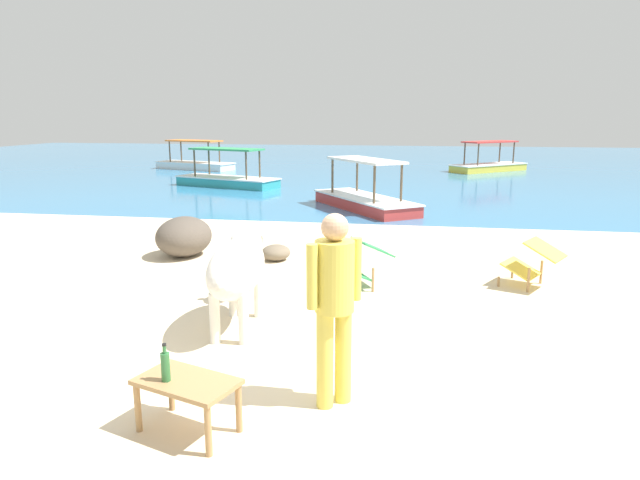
{
  "coord_description": "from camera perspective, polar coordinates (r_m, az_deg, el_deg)",
  "views": [
    {
      "loc": [
        1.13,
        -5.22,
        2.41
      ],
      "look_at": [
        -0.23,
        3.0,
        0.55
      ],
      "focal_mm": 31.57,
      "sensor_mm": 36.0,
      "label": 1
    }
  ],
  "objects": [
    {
      "name": "water_surface",
      "position": [
        27.35,
        7.05,
        7.44
      ],
      "size": [
        60.0,
        36.0,
        0.03
      ],
      "primitive_type": "cube",
      "color": "teal",
      "rests_on": "ground"
    },
    {
      "name": "deck_chair_far",
      "position": [
        7.86,
        4.29,
        -2.08
      ],
      "size": [
        0.93,
        0.84,
        0.68
      ],
      "rotation": [
        0.0,
        0.0,
        3.64
      ],
      "color": "#A37A4C",
      "rests_on": "sand_beach"
    },
    {
      "name": "deck_chair_near",
      "position": [
        8.38,
        20.74,
        -1.96
      ],
      "size": [
        0.93,
        0.84,
        0.68
      ],
      "rotation": [
        0.0,
        0.0,
        2.62
      ],
      "color": "#A37A4C",
      "rests_on": "sand_beach"
    },
    {
      "name": "cow",
      "position": [
        6.34,
        -8.33,
        -2.75
      ],
      "size": [
        0.68,
        1.91,
        1.07
      ],
      "rotation": [
        0.0,
        0.0,
        1.65
      ],
      "color": "silver",
      "rests_on": "sand_beach"
    },
    {
      "name": "sand_beach",
      "position": [
        5.85,
        -2.66,
        -11.54
      ],
      "size": [
        18.0,
        14.0,
        0.04
      ],
      "primitive_type": "cube",
      "color": "beige",
      "rests_on": "ground"
    },
    {
      "name": "shore_rock_medium",
      "position": [
        9.38,
        -4.49,
        -1.27
      ],
      "size": [
        0.6,
        0.62,
        0.26
      ],
      "primitive_type": "ellipsoid",
      "rotation": [
        0.0,
        0.0,
        1.29
      ],
      "color": "#756651",
      "rests_on": "sand_beach"
    },
    {
      "name": "shore_rock_large",
      "position": [
        9.87,
        -13.62,
        0.35
      ],
      "size": [
        1.04,
        1.19,
        0.68
      ],
      "primitive_type": "ellipsoid",
      "rotation": [
        0.0,
        0.0,
        1.42
      ],
      "color": "brown",
      "rests_on": "sand_beach"
    },
    {
      "name": "boat_yellow",
      "position": [
        25.57,
        16.72,
        7.31
      ],
      "size": [
        3.54,
        3.26,
        1.29
      ],
      "rotation": [
        0.0,
        0.0,
        3.85
      ],
      "color": "gold",
      "rests_on": "water_surface"
    },
    {
      "name": "bottle",
      "position": [
        4.43,
        -15.4,
        -12.21
      ],
      "size": [
        0.07,
        0.07,
        0.3
      ],
      "color": "#2D6B38",
      "rests_on": "low_bench_table"
    },
    {
      "name": "boat_red",
      "position": [
        14.65,
        4.56,
        4.23
      ],
      "size": [
        3.08,
        3.66,
        1.29
      ],
      "rotation": [
        0.0,
        0.0,
        2.19
      ],
      "color": "#C63833",
      "rests_on": "water_surface"
    },
    {
      "name": "boat_teal",
      "position": [
        19.55,
        -9.38,
        6.2
      ],
      "size": [
        3.85,
        2.29,
        1.29
      ],
      "rotation": [
        0.0,
        0.0,
        5.95
      ],
      "color": "teal",
      "rests_on": "water_surface"
    },
    {
      "name": "person_standing",
      "position": [
        4.55,
        1.48,
        -5.66
      ],
      "size": [
        0.4,
        0.37,
        1.62
      ],
      "rotation": [
        0.0,
        0.0,
        2.29
      ],
      "color": "#DBC64C",
      "rests_on": "sand_beach"
    },
    {
      "name": "boat_white",
      "position": [
        26.02,
        -12.56,
        7.62
      ],
      "size": [
        3.85,
        2.2,
        1.29
      ],
      "rotation": [
        0.0,
        0.0,
        2.84
      ],
      "color": "white",
      "rests_on": "water_surface"
    },
    {
      "name": "low_bench_table",
      "position": [
        4.49,
        -13.32,
        -14.42
      ],
      "size": [
        0.86,
        0.66,
        0.43
      ],
      "rotation": [
        0.0,
        0.0,
        -0.33
      ],
      "color": "#A37A4C",
      "rests_on": "sand_beach"
    }
  ]
}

